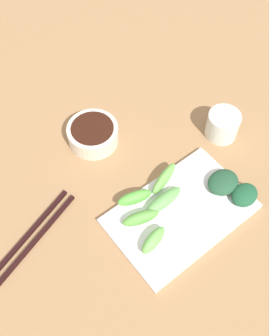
# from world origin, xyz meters

# --- Properties ---
(tabletop) EXTENTS (2.10, 2.10, 0.02)m
(tabletop) POSITION_xyz_m (0.00, 0.00, 0.01)
(tabletop) COLOR #9F774E
(tabletop) RESTS_ON ground
(sauce_bowl) EXTENTS (0.12, 0.12, 0.05)m
(sauce_bowl) POSITION_xyz_m (-0.13, -0.02, 0.04)
(sauce_bowl) COLOR silver
(sauce_bowl) RESTS_ON tabletop
(serving_plate) EXTENTS (0.19, 0.29, 0.01)m
(serving_plate) POSITION_xyz_m (0.14, 0.01, 0.03)
(serving_plate) COLOR white
(serving_plate) RESTS_ON tabletop
(broccoli_stalk_0) EXTENTS (0.03, 0.10, 0.03)m
(broccoli_stalk_0) POSITION_xyz_m (0.10, -0.01, 0.04)
(broccoli_stalk_0) COLOR #65A856
(broccoli_stalk_0) RESTS_ON serving_plate
(broccoli_leafy_1) EXTENTS (0.06, 0.07, 0.03)m
(broccoli_leafy_1) POSITION_xyz_m (0.14, 0.12, 0.05)
(broccoli_leafy_1) COLOR #224D32
(broccoli_leafy_1) RESTS_ON serving_plate
(broccoli_stalk_2) EXTENTS (0.05, 0.08, 0.03)m
(broccoli_stalk_2) POSITION_xyz_m (0.06, -0.05, 0.05)
(broccoli_stalk_2) COLOR #5CB942
(broccoli_stalk_2) RESTS_ON serving_plate
(broccoli_stalk_3) EXTENTS (0.05, 0.08, 0.03)m
(broccoli_stalk_3) POSITION_xyz_m (0.10, -0.07, 0.05)
(broccoli_stalk_3) COLOR #5DA143
(broccoli_stalk_3) RESTS_ON serving_plate
(broccoli_leafy_4) EXTENTS (0.06, 0.07, 0.02)m
(broccoli_leafy_4) POSITION_xyz_m (0.19, 0.14, 0.04)
(broccoli_leafy_4) COLOR #1C5333
(broccoli_leafy_4) RESTS_ON serving_plate
(broccoli_stalk_5) EXTENTS (0.04, 0.07, 0.03)m
(broccoli_stalk_5) POSITION_xyz_m (0.15, -0.08, 0.05)
(broccoli_stalk_5) COLOR #6CB953
(broccoli_stalk_5) RESTS_ON serving_plate
(broccoli_stalk_6) EXTENTS (0.05, 0.09, 0.03)m
(broccoli_stalk_6) POSITION_xyz_m (0.06, 0.03, 0.05)
(broccoli_stalk_6) COLOR #6CB34D
(broccoli_stalk_6) RESTS_ON serving_plate
(chopsticks) EXTENTS (0.10, 0.23, 0.01)m
(chopsticks) POSITION_xyz_m (-0.01, -0.26, 0.02)
(chopsticks) COLOR black
(chopsticks) RESTS_ON tabletop
(tea_cup) EXTENTS (0.07, 0.07, 0.06)m
(tea_cup) POSITION_xyz_m (0.04, 0.23, 0.05)
(tea_cup) COLOR white
(tea_cup) RESTS_ON tabletop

